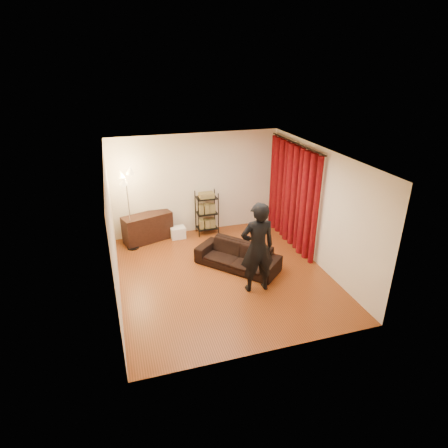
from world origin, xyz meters
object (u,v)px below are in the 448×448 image
object	(u,v)px
person	(257,248)
media_cabinet	(148,228)
sofa	(238,256)
storage_boxes	(178,233)
floor_lamp	(129,211)
wire_shelf	(207,213)

from	to	relation	value
person	media_cabinet	world-z (taller)	person
sofa	media_cabinet	world-z (taller)	media_cabinet
storage_boxes	floor_lamp	size ratio (longest dim) A/B	0.19
person	storage_boxes	world-z (taller)	person
person	storage_boxes	size ratio (longest dim) A/B	5.11
media_cabinet	wire_shelf	world-z (taller)	wire_shelf
sofa	floor_lamp	distance (m)	2.88
storage_boxes	media_cabinet	bearing A→B (deg)	173.43
sofa	wire_shelf	world-z (taller)	wire_shelf
media_cabinet	floor_lamp	bearing A→B (deg)	-161.48
media_cabinet	storage_boxes	bearing A→B (deg)	-25.22
media_cabinet	wire_shelf	size ratio (longest dim) A/B	1.06
wire_shelf	storage_boxes	bearing A→B (deg)	168.77
storage_boxes	wire_shelf	xyz separation A→B (m)	(0.82, 0.08, 0.44)
sofa	storage_boxes	size ratio (longest dim) A/B	5.07
media_cabinet	wire_shelf	xyz separation A→B (m)	(1.60, -0.01, 0.23)
storage_boxes	floor_lamp	bearing A→B (deg)	-168.83
wire_shelf	floor_lamp	world-z (taller)	floor_lamp
media_cabinet	person	bearing A→B (deg)	-76.09
person	storage_boxes	bearing A→B (deg)	-67.17
person	media_cabinet	size ratio (longest dim) A/B	1.53
person	storage_boxes	xyz separation A→B (m)	(-1.11, 2.86, -0.81)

